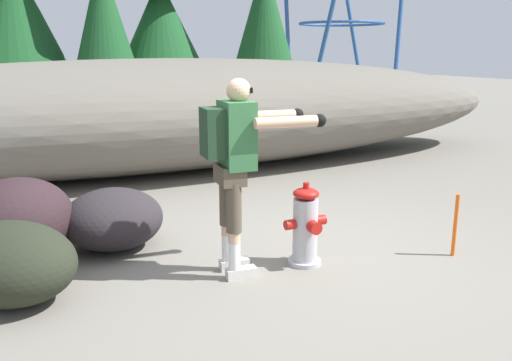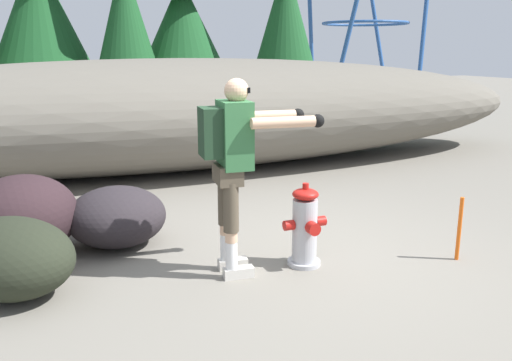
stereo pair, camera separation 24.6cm
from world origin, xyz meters
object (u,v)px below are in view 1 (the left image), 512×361
object	(u,v)px
boulder_large	(9,263)
survey_stake	(455,225)
boulder_mid	(16,221)
fire_hydrant	(305,227)
boulder_small	(113,219)
utility_worker	(237,153)

from	to	relation	value
boulder_large	survey_stake	size ratio (longest dim) A/B	1.80
boulder_mid	survey_stake	world-z (taller)	boulder_mid
boulder_large	survey_stake	distance (m)	3.87
fire_hydrant	boulder_large	bearing A→B (deg)	172.79
boulder_large	boulder_small	bearing A→B (deg)	42.14
boulder_large	utility_worker	bearing A→B (deg)	-7.83
fire_hydrant	survey_stake	distance (m)	1.44
boulder_mid	survey_stake	distance (m)	4.04
utility_worker	survey_stake	xyz separation A→B (m)	(2.01, -0.48, -0.77)
fire_hydrant	boulder_mid	xyz separation A→B (m)	(-2.35, 1.14, 0.04)
fire_hydrant	boulder_small	size ratio (longest dim) A/B	0.79
boulder_mid	boulder_small	world-z (taller)	boulder_mid
utility_worker	boulder_large	xyz separation A→B (m)	(-1.79, 0.25, -0.75)
boulder_mid	boulder_small	size ratio (longest dim) A/B	1.08
boulder_mid	utility_worker	bearing A→B (deg)	-32.19
utility_worker	boulder_large	distance (m)	1.95
survey_stake	boulder_mid	bearing A→B (deg)	157.31
boulder_large	boulder_mid	xyz separation A→B (m)	(0.07, 0.83, 0.08)
fire_hydrant	boulder_large	world-z (taller)	fire_hydrant
utility_worker	survey_stake	world-z (taller)	utility_worker
boulder_large	boulder_small	size ratio (longest dim) A/B	1.11
fire_hydrant	boulder_mid	distance (m)	2.61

